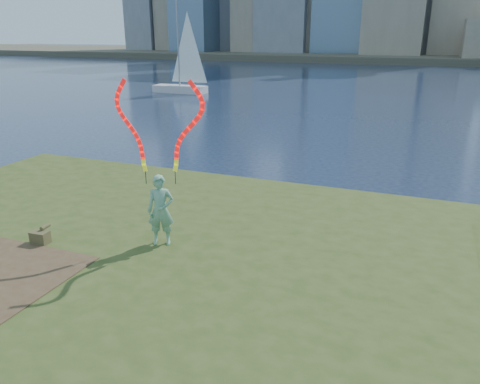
% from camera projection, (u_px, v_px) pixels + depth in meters
% --- Properties ---
extents(ground, '(320.00, 320.00, 0.00)m').
position_uv_depth(ground, '(166.00, 262.00, 11.66)').
color(ground, '#18243D').
rests_on(ground, ground).
extents(grassy_knoll, '(20.00, 18.00, 0.80)m').
position_uv_depth(grassy_knoll, '(108.00, 296.00, 9.53)').
color(grassy_knoll, '#364518').
rests_on(grassy_knoll, ground).
extents(far_shore, '(320.00, 40.00, 1.20)m').
position_uv_depth(far_shore, '(404.00, 56.00, 94.88)').
color(far_shore, '#4C4738').
rests_on(far_shore, ground).
extents(woman_with_ribbons, '(1.91, 0.81, 4.02)m').
position_uv_depth(woman_with_ribbons, '(160.00, 185.00, 10.39)').
color(woman_with_ribbons, '#1A7542').
rests_on(woman_with_ribbons, grassy_knoll).
extents(canvas_bag, '(0.42, 0.48, 0.38)m').
position_uv_depth(canvas_bag, '(41.00, 237.00, 10.79)').
color(canvas_bag, '#4E4E27').
rests_on(canvas_bag, grassy_knoll).
extents(sailboat, '(5.36, 1.72, 8.12)m').
position_uv_depth(sailboat, '(182.00, 77.00, 42.87)').
color(sailboat, silver).
rests_on(sailboat, ground).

